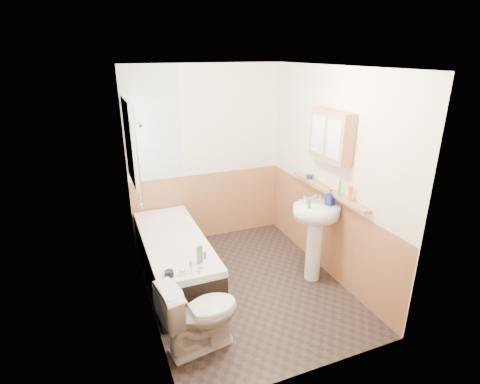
% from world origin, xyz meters
% --- Properties ---
extents(floor, '(2.80, 2.80, 0.00)m').
position_xyz_m(floor, '(0.00, 0.00, 0.00)').
color(floor, black).
rests_on(floor, ground).
extents(ceiling, '(2.80, 2.80, 0.00)m').
position_xyz_m(ceiling, '(0.00, 0.00, 2.50)').
color(ceiling, white).
rests_on(ceiling, ground).
extents(wall_back, '(2.20, 0.02, 2.50)m').
position_xyz_m(wall_back, '(0.00, 1.41, 1.25)').
color(wall_back, '#F6E8CB').
rests_on(wall_back, ground).
extents(wall_front, '(2.20, 0.02, 2.50)m').
position_xyz_m(wall_front, '(0.00, -1.41, 1.25)').
color(wall_front, '#F6E8CB').
rests_on(wall_front, ground).
extents(wall_left, '(0.02, 2.80, 2.50)m').
position_xyz_m(wall_left, '(-1.11, 0.00, 1.25)').
color(wall_left, '#F6E8CB').
rests_on(wall_left, ground).
extents(wall_right, '(0.02, 2.80, 2.50)m').
position_xyz_m(wall_right, '(1.11, 0.00, 1.25)').
color(wall_right, '#F6E8CB').
rests_on(wall_right, ground).
extents(wainscot_right, '(0.01, 2.80, 1.00)m').
position_xyz_m(wainscot_right, '(1.09, 0.00, 0.50)').
color(wainscot_right, '#B6764A').
rests_on(wainscot_right, wall_right).
extents(wainscot_front, '(2.20, 0.01, 1.00)m').
position_xyz_m(wainscot_front, '(0.00, -1.39, 0.50)').
color(wainscot_front, '#B6764A').
rests_on(wainscot_front, wall_front).
extents(wainscot_back, '(2.20, 0.01, 1.00)m').
position_xyz_m(wainscot_back, '(0.00, 1.39, 0.50)').
color(wainscot_back, '#B6764A').
rests_on(wainscot_back, wall_back).
extents(tile_cladding_left, '(0.01, 2.80, 2.50)m').
position_xyz_m(tile_cladding_left, '(-1.09, 0.00, 1.25)').
color(tile_cladding_left, white).
rests_on(tile_cladding_left, wall_left).
extents(tile_return_back, '(0.75, 0.01, 1.50)m').
position_xyz_m(tile_return_back, '(-0.73, 1.39, 1.75)').
color(tile_return_back, white).
rests_on(tile_return_back, wall_back).
extents(window, '(0.03, 0.79, 0.99)m').
position_xyz_m(window, '(-1.06, 0.95, 1.65)').
color(window, white).
rests_on(window, wall_left).
extents(bathtub, '(0.70, 1.83, 0.71)m').
position_xyz_m(bathtub, '(-0.73, 0.44, 0.30)').
color(bathtub, black).
rests_on(bathtub, floor).
extents(shower_riser, '(0.10, 0.08, 1.13)m').
position_xyz_m(shower_riser, '(-1.04, 0.46, 1.66)').
color(shower_riser, silver).
rests_on(shower_riser, wall_left).
extents(toilet, '(0.80, 0.53, 0.73)m').
position_xyz_m(toilet, '(-0.76, -0.75, 0.37)').
color(toilet, white).
rests_on(toilet, floor).
extents(sink, '(0.57, 0.46, 1.10)m').
position_xyz_m(sink, '(0.84, -0.15, 0.70)').
color(sink, white).
rests_on(sink, floor).
extents(pine_shelf, '(0.10, 1.44, 0.03)m').
position_xyz_m(pine_shelf, '(1.04, -0.05, 1.10)').
color(pine_shelf, '#B6764A').
rests_on(pine_shelf, wall_right).
extents(medicine_cabinet, '(0.16, 0.63, 0.57)m').
position_xyz_m(medicine_cabinet, '(1.01, -0.07, 1.75)').
color(medicine_cabinet, '#B6764A').
rests_on(medicine_cabinet, wall_right).
extents(foam_can, '(0.07, 0.07, 0.17)m').
position_xyz_m(foam_can, '(1.04, -0.46, 1.20)').
color(foam_can, orange).
rests_on(foam_can, pine_shelf).
extents(green_bottle, '(0.05, 0.05, 0.24)m').
position_xyz_m(green_bottle, '(1.04, -0.27, 1.23)').
color(green_bottle, '#388447').
rests_on(green_bottle, pine_shelf).
extents(black_jar, '(0.09, 0.09, 0.05)m').
position_xyz_m(black_jar, '(1.04, 0.36, 1.14)').
color(black_jar, navy).
rests_on(black_jar, pine_shelf).
extents(soap_bottle, '(0.14, 0.21, 0.09)m').
position_xyz_m(soap_bottle, '(0.97, -0.21, 1.02)').
color(soap_bottle, navy).
rests_on(soap_bottle, sink).
extents(clear_bottle, '(0.05, 0.05, 0.11)m').
position_xyz_m(clear_bottle, '(0.70, -0.20, 1.03)').
color(clear_bottle, '#388447').
rests_on(clear_bottle, sink).
extents(blue_gel, '(0.06, 0.05, 0.20)m').
position_xyz_m(blue_gel, '(-0.60, -0.22, 0.67)').
color(blue_gel, '#388447').
rests_on(blue_gel, bathtub).
extents(cream_jar, '(0.10, 0.10, 0.06)m').
position_xyz_m(cream_jar, '(-0.95, -0.34, 0.60)').
color(cream_jar, black).
rests_on(cream_jar, bathtub).
extents(orange_bottle, '(0.03, 0.03, 0.08)m').
position_xyz_m(orange_bottle, '(-0.53, -0.16, 0.61)').
color(orange_bottle, purple).
rests_on(orange_bottle, bathtub).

